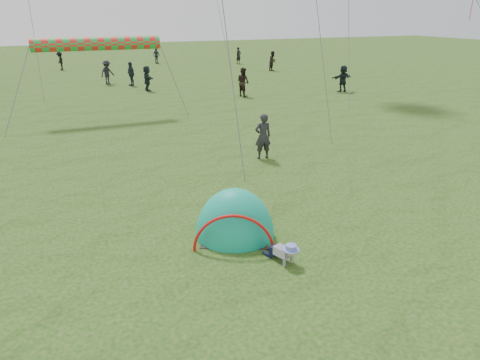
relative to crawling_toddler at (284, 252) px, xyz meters
name	(u,v)px	position (x,y,z in m)	size (l,w,h in m)	color
ground	(293,243)	(0.58, 0.63, -0.25)	(140.00, 140.00, 0.00)	#123E0A
crawling_toddler	(284,252)	(0.00, 0.00, 0.00)	(0.46, 0.66, 0.51)	black
popup_tent	(235,236)	(-0.57, 1.45, -0.25)	(1.91, 1.57, 2.47)	#17967D
standing_adult	(263,136)	(2.56, 6.53, 0.59)	(0.61, 0.40, 1.68)	#222327
crowd_person_0	(239,56)	(13.17, 34.81, 0.57)	(0.60, 0.40, 1.66)	black
crowd_person_1	(243,82)	(6.69, 18.20, 0.64)	(0.87, 0.68, 1.79)	black
crowd_person_2	(157,55)	(5.50, 38.37, 0.55)	(0.94, 0.39, 1.60)	#2E3744
crowd_person_3	(60,61)	(-3.77, 36.63, 0.55)	(1.04, 0.60, 1.61)	black
crowd_person_5	(147,78)	(1.46, 22.51, 0.58)	(1.54, 0.49, 1.66)	black
crowd_person_8	(131,74)	(0.79, 25.07, 0.60)	(1.00, 0.41, 1.70)	#202B36
crowd_person_9	(107,72)	(-0.72, 26.42, 0.61)	(1.11, 0.64, 1.72)	black
crowd_person_11	(343,79)	(13.47, 17.15, 0.62)	(1.61, 0.51, 1.74)	black
crowd_person_13	(273,61)	(13.98, 28.61, 0.61)	(0.84, 0.66, 1.73)	black
rainbow_tube_kite	(97,44)	(-2.08, 15.45, 3.36)	(0.64, 0.64, 5.94)	red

